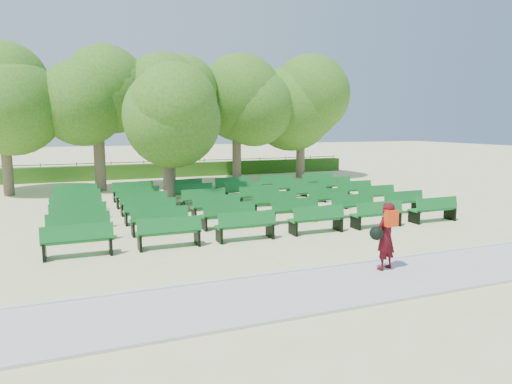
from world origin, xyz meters
The scene contains 9 objects.
ground centered at (0.00, 0.00, 0.00)m, with size 120.00×120.00×0.00m, color beige.
paving centered at (0.00, -7.40, 0.03)m, with size 30.00×2.20×0.06m, color #B7B7B2.
curb centered at (0.00, -6.25, 0.05)m, with size 30.00×0.12×0.10m, color silver.
hedge centered at (0.00, 14.00, 0.45)m, with size 26.00×0.70×0.90m, color #2A5917.
fence centered at (0.00, 14.40, 0.00)m, with size 26.00×0.10×1.02m, color black, non-canonical shape.
tree_line centered at (0.00, 10.00, 0.00)m, with size 21.80×6.80×7.04m, color #3D711E, non-canonical shape.
bench_array centered at (0.70, 1.24, 0.09)m, with size 1.77×0.63×1.10m.
tree_among centered at (-1.50, 3.45, 3.80)m, with size 3.93×3.93×5.60m.
person centered at (1.47, -6.89, 0.87)m, with size 0.78×0.54×1.57m.
Camera 1 is at (-5.01, -15.24, 3.38)m, focal length 32.00 mm.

